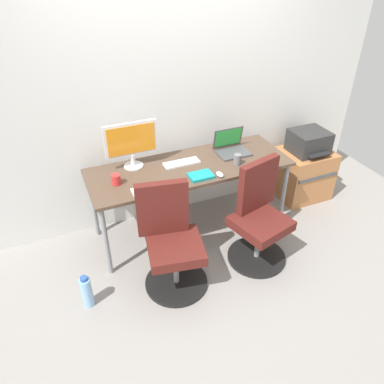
% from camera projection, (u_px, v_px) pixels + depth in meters
% --- Properties ---
extents(ground_plane, '(5.28, 5.28, 0.00)m').
position_uv_depth(ground_plane, '(190.00, 228.00, 3.88)').
color(ground_plane, gray).
extents(back_wall, '(4.40, 0.04, 2.60)m').
position_uv_depth(back_wall, '(172.00, 94.00, 3.47)').
color(back_wall, white).
rests_on(back_wall, ground).
extents(desk, '(1.89, 0.68, 0.75)m').
position_uv_depth(desk, '(190.00, 172.00, 3.50)').
color(desk, brown).
rests_on(desk, ground).
extents(office_chair_left, '(0.54, 0.54, 0.94)m').
position_uv_depth(office_chair_left, '(171.00, 243.00, 3.06)').
color(office_chair_left, black).
rests_on(office_chair_left, ground).
extents(office_chair_right, '(0.54, 0.54, 0.94)m').
position_uv_depth(office_chair_right, '(259.00, 218.00, 3.33)').
color(office_chair_right, black).
rests_on(office_chair_right, ground).
extents(side_cabinet, '(0.56, 0.50, 0.56)m').
position_uv_depth(side_cabinet, '(303.00, 173.00, 4.25)').
color(side_cabinet, '#B77542').
rests_on(side_cabinet, ground).
extents(printer, '(0.38, 0.40, 0.24)m').
position_uv_depth(printer, '(309.00, 142.00, 4.03)').
color(printer, '#2D2D2D').
rests_on(printer, side_cabinet).
extents(water_bottle_on_floor, '(0.09, 0.09, 0.31)m').
position_uv_depth(water_bottle_on_floor, '(87.00, 292.00, 2.99)').
color(water_bottle_on_floor, '#8CBFF2').
rests_on(water_bottle_on_floor, ground).
extents(desktop_monitor, '(0.48, 0.18, 0.43)m').
position_uv_depth(desktop_monitor, '(131.00, 142.00, 3.32)').
color(desktop_monitor, silver).
rests_on(desktop_monitor, desk).
extents(open_laptop, '(0.31, 0.26, 0.23)m').
position_uv_depth(open_laptop, '(231.00, 147.00, 3.66)').
color(open_laptop, '#4C4C51').
rests_on(open_laptop, desk).
extents(keyboard_by_monitor, '(0.34, 0.12, 0.02)m').
position_uv_depth(keyboard_by_monitor, '(152.00, 189.00, 3.13)').
color(keyboard_by_monitor, silver).
rests_on(keyboard_by_monitor, desk).
extents(keyboard_by_laptop, '(0.34, 0.12, 0.02)m').
position_uv_depth(keyboard_by_laptop, '(182.00, 163.00, 3.49)').
color(keyboard_by_laptop, silver).
rests_on(keyboard_by_laptop, desk).
extents(mouse_by_monitor, '(0.06, 0.10, 0.03)m').
position_uv_depth(mouse_by_monitor, '(220.00, 174.00, 3.31)').
color(mouse_by_monitor, silver).
rests_on(mouse_by_monitor, desk).
extents(mouse_by_laptop, '(0.06, 0.10, 0.03)m').
position_uv_depth(mouse_by_laptop, '(269.00, 163.00, 3.47)').
color(mouse_by_laptop, silver).
rests_on(mouse_by_laptop, desk).
extents(coffee_mug, '(0.08, 0.08, 0.09)m').
position_uv_depth(coffee_mug, '(116.00, 179.00, 3.18)').
color(coffee_mug, red).
rests_on(coffee_mug, desk).
extents(pen_cup, '(0.07, 0.07, 0.10)m').
position_uv_depth(pen_cup, '(237.00, 159.00, 3.46)').
color(pen_cup, slate).
rests_on(pen_cup, desk).
extents(notebook, '(0.21, 0.15, 0.03)m').
position_uv_depth(notebook, '(201.00, 176.00, 3.29)').
color(notebook, teal).
rests_on(notebook, desk).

